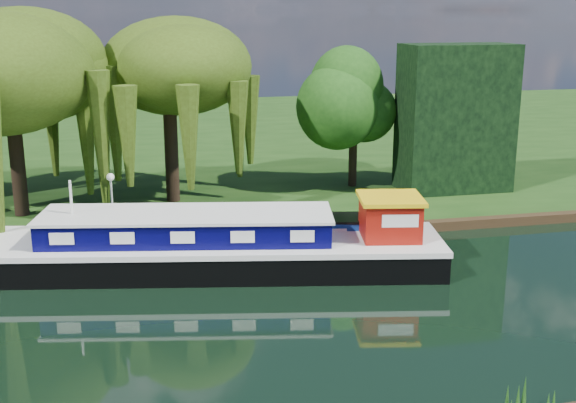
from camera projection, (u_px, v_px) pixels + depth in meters
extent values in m
plane|color=black|center=(95.00, 332.00, 23.55)|extent=(120.00, 120.00, 0.00)
cube|color=#16340E|center=(111.00, 144.00, 55.57)|extent=(120.00, 52.00, 0.45)
cube|color=black|center=(213.00, 258.00, 29.21)|extent=(18.82, 7.37, 1.23)
cube|color=silver|center=(213.00, 241.00, 29.02)|extent=(18.94, 7.47, 0.22)
cube|color=#04033B|center=(187.00, 227.00, 28.83)|extent=(11.74, 4.97, 0.97)
cube|color=silver|center=(186.00, 214.00, 28.69)|extent=(11.98, 5.21, 0.12)
cube|color=maroon|center=(390.00, 219.00, 29.03)|extent=(2.62, 2.62, 1.53)
cube|color=yellow|center=(391.00, 198.00, 28.81)|extent=(2.92, 2.92, 0.16)
cylinder|color=silver|center=(72.00, 211.00, 28.50)|extent=(0.10, 0.10, 2.45)
cube|color=navy|center=(261.00, 247.00, 30.91)|extent=(12.61, 4.44, 0.93)
cube|color=navy|center=(261.00, 228.00, 30.69)|extent=(8.84, 3.21, 0.78)
cube|color=black|center=(261.00, 218.00, 30.58)|extent=(8.97, 3.33, 0.10)
cube|color=silver|center=(182.00, 234.00, 29.84)|extent=(0.62, 0.17, 0.33)
cube|color=silver|center=(235.00, 233.00, 29.89)|extent=(0.62, 0.17, 0.33)
cube|color=silver|center=(287.00, 233.00, 29.94)|extent=(0.62, 0.17, 0.33)
cube|color=silver|center=(339.00, 233.00, 29.98)|extent=(0.62, 0.17, 0.33)
cylinder|color=black|center=(17.00, 159.00, 34.77)|extent=(0.73, 0.73, 5.62)
ellipsoid|color=#30430E|center=(9.00, 73.00, 33.73)|extent=(7.85, 7.85, 5.07)
cylinder|color=black|center=(172.00, 153.00, 37.45)|extent=(0.73, 0.73, 5.15)
ellipsoid|color=#30430E|center=(168.00, 80.00, 36.49)|extent=(7.04, 7.04, 4.55)
cylinder|color=black|center=(353.00, 141.00, 40.69)|extent=(0.44, 0.44, 5.15)
ellipsoid|color=#184310|center=(354.00, 104.00, 40.15)|extent=(4.12, 4.12, 4.12)
cube|color=black|center=(455.00, 118.00, 39.58)|extent=(6.00, 3.00, 8.00)
cylinder|color=silver|center=(112.00, 204.00, 33.16)|extent=(0.10, 0.10, 2.20)
sphere|color=white|center=(110.00, 177.00, 32.83)|extent=(0.36, 0.36, 0.36)
cylinder|color=silver|center=(3.00, 237.00, 30.39)|extent=(0.16, 0.16, 1.00)
cylinder|color=silver|center=(170.00, 226.00, 31.86)|extent=(0.16, 0.16, 1.00)
cylinder|color=silver|center=(302.00, 218.00, 33.11)|extent=(0.16, 0.16, 1.00)
cone|color=#174713|center=(526.00, 400.00, 18.44)|extent=(1.20, 1.20, 1.10)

